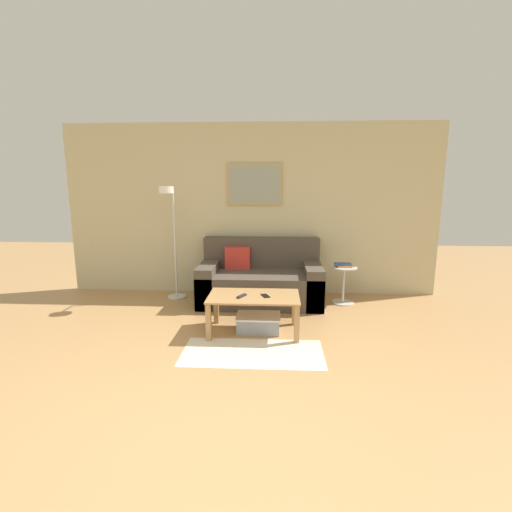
{
  "coord_description": "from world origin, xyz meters",
  "views": [
    {
      "loc": [
        0.39,
        -2.27,
        1.67
      ],
      "look_at": [
        0.16,
        1.92,
        0.85
      ],
      "focal_mm": 26.0,
      "sensor_mm": 36.0,
      "label": 1
    }
  ],
  "objects_px": {
    "floor_lamp": "(171,227)",
    "book_stack": "(344,265)",
    "remote_control": "(242,296)",
    "cell_phone": "(265,296)",
    "coffee_table": "(254,302)",
    "storage_bin": "(258,323)",
    "side_table": "(344,281)",
    "couch": "(260,281)"
  },
  "relations": [
    {
      "from": "floor_lamp",
      "to": "remote_control",
      "type": "bearing_deg",
      "value": -45.99
    },
    {
      "from": "couch",
      "to": "floor_lamp",
      "type": "height_order",
      "value": "floor_lamp"
    },
    {
      "from": "couch",
      "to": "book_stack",
      "type": "relative_size",
      "value": 7.13
    },
    {
      "from": "couch",
      "to": "storage_bin",
      "type": "height_order",
      "value": "couch"
    },
    {
      "from": "coffee_table",
      "to": "book_stack",
      "type": "relative_size",
      "value": 4.26
    },
    {
      "from": "side_table",
      "to": "cell_phone",
      "type": "distance_m",
      "value": 1.56
    },
    {
      "from": "floor_lamp",
      "to": "book_stack",
      "type": "bearing_deg",
      "value": 1.48
    },
    {
      "from": "storage_bin",
      "to": "side_table",
      "type": "height_order",
      "value": "side_table"
    },
    {
      "from": "cell_phone",
      "to": "storage_bin",
      "type": "bearing_deg",
      "value": 126.23
    },
    {
      "from": "remote_control",
      "to": "floor_lamp",
      "type": "bearing_deg",
      "value": 161.9
    },
    {
      "from": "couch",
      "to": "storage_bin",
      "type": "distance_m",
      "value": 1.13
    },
    {
      "from": "coffee_table",
      "to": "floor_lamp",
      "type": "bearing_deg",
      "value": 138.74
    },
    {
      "from": "side_table",
      "to": "remote_control",
      "type": "bearing_deg",
      "value": -138.53
    },
    {
      "from": "couch",
      "to": "side_table",
      "type": "bearing_deg",
      "value": -1.23
    },
    {
      "from": "couch",
      "to": "coffee_table",
      "type": "bearing_deg",
      "value": -91.15
    },
    {
      "from": "coffee_table",
      "to": "remote_control",
      "type": "xyz_separation_m",
      "value": [
        -0.13,
        -0.06,
        0.09
      ]
    },
    {
      "from": "floor_lamp",
      "to": "storage_bin",
      "type": "bearing_deg",
      "value": -39.23
    },
    {
      "from": "couch",
      "to": "remote_control",
      "type": "relative_size",
      "value": 11.41
    },
    {
      "from": "coffee_table",
      "to": "cell_phone",
      "type": "height_order",
      "value": "cell_phone"
    },
    {
      "from": "side_table",
      "to": "remote_control",
      "type": "relative_size",
      "value": 3.52
    },
    {
      "from": "remote_control",
      "to": "book_stack",
      "type": "bearing_deg",
      "value": 69.93
    },
    {
      "from": "couch",
      "to": "cell_phone",
      "type": "relative_size",
      "value": 12.22
    },
    {
      "from": "book_stack",
      "to": "remote_control",
      "type": "xyz_separation_m",
      "value": [
        -1.33,
        -1.2,
        -0.11
      ]
    },
    {
      "from": "remote_control",
      "to": "cell_phone",
      "type": "distance_m",
      "value": 0.27
    },
    {
      "from": "book_stack",
      "to": "cell_phone",
      "type": "height_order",
      "value": "book_stack"
    },
    {
      "from": "couch",
      "to": "book_stack",
      "type": "height_order",
      "value": "couch"
    },
    {
      "from": "book_stack",
      "to": "remote_control",
      "type": "distance_m",
      "value": 1.79
    },
    {
      "from": "floor_lamp",
      "to": "book_stack",
      "type": "distance_m",
      "value": 2.48
    },
    {
      "from": "coffee_table",
      "to": "floor_lamp",
      "type": "relative_size",
      "value": 0.62
    },
    {
      "from": "floor_lamp",
      "to": "remote_control",
      "type": "xyz_separation_m",
      "value": [
        1.1,
        -1.13,
        -0.64
      ]
    },
    {
      "from": "coffee_table",
      "to": "storage_bin",
      "type": "relative_size",
      "value": 2.04
    },
    {
      "from": "book_stack",
      "to": "remote_control",
      "type": "bearing_deg",
      "value": -137.95
    },
    {
      "from": "cell_phone",
      "to": "floor_lamp",
      "type": "bearing_deg",
      "value": 118.82
    },
    {
      "from": "storage_bin",
      "to": "floor_lamp",
      "type": "relative_size",
      "value": 0.31
    },
    {
      "from": "coffee_table",
      "to": "book_stack",
      "type": "bearing_deg",
      "value": 43.61
    },
    {
      "from": "side_table",
      "to": "cell_phone",
      "type": "xyz_separation_m",
      "value": [
        -1.07,
        -1.14,
        0.12
      ]
    },
    {
      "from": "storage_bin",
      "to": "floor_lamp",
      "type": "bearing_deg",
      "value": 140.77
    },
    {
      "from": "couch",
      "to": "side_table",
      "type": "relative_size",
      "value": 3.24
    },
    {
      "from": "storage_bin",
      "to": "book_stack",
      "type": "relative_size",
      "value": 2.08
    },
    {
      "from": "side_table",
      "to": "book_stack",
      "type": "distance_m",
      "value": 0.23
    },
    {
      "from": "storage_bin",
      "to": "side_table",
      "type": "relative_size",
      "value": 0.95
    },
    {
      "from": "floor_lamp",
      "to": "book_stack",
      "type": "height_order",
      "value": "floor_lamp"
    }
  ]
}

